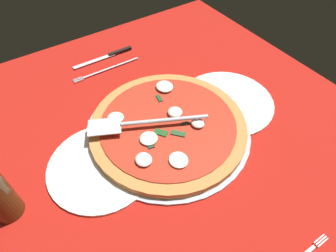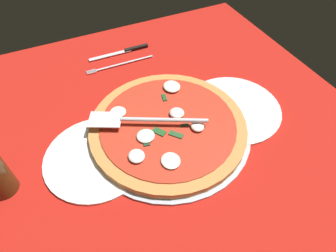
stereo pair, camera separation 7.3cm
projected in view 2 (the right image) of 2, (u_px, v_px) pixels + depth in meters
The scene contains 8 objects.
ground_plane at pixel (160, 137), 73.33cm from camera, with size 108.44×108.44×0.80cm, color #B41A12.
checker_pattern at pixel (160, 136), 72.99cm from camera, with size 108.44×108.44×0.10cm.
pizza_pan at pixel (168, 130), 73.71cm from camera, with size 41.90×41.90×0.91cm, color #ACB8C1.
dinner_plate_left at pixel (97, 159), 67.73cm from camera, with size 24.61×24.61×1.00cm, color white.
dinner_plate_right at pixel (233, 109), 78.67cm from camera, with size 25.98×25.98×1.00cm, color white.
pizza at pixel (168, 126), 72.56cm from camera, with size 39.66×39.66×3.44cm.
pizza_server at pixel (142, 120), 70.22cm from camera, with size 27.66×15.92×1.00cm.
place_setting_far at pixel (122, 58), 94.28cm from camera, with size 22.82×14.04×1.40cm.
Camera 2 is at (-17.73, -42.75, 56.59)cm, focal length 30.64 mm.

